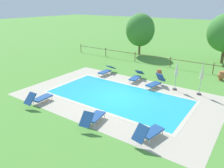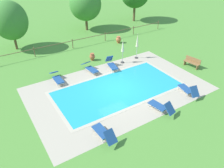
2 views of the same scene
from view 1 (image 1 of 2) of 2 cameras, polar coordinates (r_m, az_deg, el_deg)
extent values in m
plane|color=#518E38|center=(15.27, 1.54, -3.30)|extent=(160.00, 160.00, 0.00)
cube|color=#B2A893|center=(15.27, 1.54, -3.28)|extent=(13.52, 8.52, 0.01)
cube|color=#23A8C1|center=(15.27, 1.54, -3.28)|extent=(9.65, 4.65, 0.01)
cube|color=#C0B59F|center=(17.21, 6.03, -0.54)|extent=(10.13, 0.24, 0.01)
cube|color=#C0B59F|center=(13.50, -4.24, -6.72)|extent=(10.13, 0.24, 0.01)
cube|color=#C0B59F|center=(13.49, 19.51, -7.98)|extent=(0.24, 4.65, 0.01)
cube|color=#C0B59F|center=(18.26, -11.51, 0.42)|extent=(0.24, 4.65, 0.01)
cube|color=navy|center=(16.95, 10.87, -0.03)|extent=(0.85, 1.39, 0.07)
cube|color=navy|center=(17.54, 12.68, 1.72)|extent=(0.70, 0.66, 0.72)
cube|color=silver|center=(16.97, 10.86, -0.21)|extent=(0.81, 1.36, 0.04)
cylinder|color=silver|center=(16.45, 10.41, -1.30)|extent=(0.04, 0.04, 0.28)
cylinder|color=silver|center=(16.73, 9.01, -0.83)|extent=(0.04, 0.04, 0.28)
cylinder|color=silver|center=(17.31, 12.59, -0.35)|extent=(0.04, 0.04, 0.28)
cylinder|color=silver|center=(17.57, 11.23, 0.09)|extent=(0.04, 0.04, 0.28)
cube|color=navy|center=(12.11, -4.34, -8.50)|extent=(0.81, 1.38, 0.07)
cube|color=navy|center=(11.27, -6.78, -9.25)|extent=(0.70, 0.73, 0.65)
cube|color=silver|center=(12.14, -4.33, -8.72)|extent=(0.77, 1.35, 0.04)
cylinder|color=silver|center=(12.73, -4.08, -7.85)|extent=(0.04, 0.04, 0.28)
cylinder|color=silver|center=(12.51, -2.03, -8.34)|extent=(0.04, 0.04, 0.28)
cylinder|color=silver|center=(11.91, -6.73, -10.11)|extent=(0.04, 0.04, 0.28)
cylinder|color=silver|center=(11.68, -4.57, -10.70)|extent=(0.04, 0.04, 0.28)
cube|color=navy|center=(19.66, -1.96, 3.25)|extent=(0.61, 1.30, 0.07)
cube|color=navy|center=(20.39, -0.22, 4.45)|extent=(0.61, 0.79, 0.43)
cube|color=silver|center=(19.67, -1.96, 3.09)|extent=(0.58, 1.28, 0.04)
cylinder|color=silver|center=(19.15, -2.35, 2.21)|extent=(0.04, 0.04, 0.28)
cylinder|color=silver|center=(19.45, -3.54, 2.48)|extent=(0.04, 0.04, 0.28)
cylinder|color=silver|center=(19.99, -0.42, 3.03)|extent=(0.04, 0.04, 0.28)
cylinder|color=silver|center=(20.28, -1.59, 3.28)|extent=(0.04, 0.04, 0.28)
cube|color=navy|center=(15.04, -17.84, -3.43)|extent=(0.66, 1.33, 0.07)
cube|color=navy|center=(14.40, -20.80, -3.61)|extent=(0.63, 0.67, 0.64)
cube|color=silver|center=(15.06, -17.82, -3.62)|extent=(0.63, 1.30, 0.04)
cylinder|color=silver|center=(15.61, -16.86, -3.12)|extent=(0.04, 0.04, 0.28)
cylinder|color=silver|center=(15.26, -15.58, -3.56)|extent=(0.04, 0.04, 0.28)
cylinder|color=silver|center=(14.99, -19.99, -4.52)|extent=(0.04, 0.04, 0.28)
cylinder|color=silver|center=(14.62, -18.74, -5.01)|extent=(0.04, 0.04, 0.28)
cube|color=navy|center=(18.10, 6.10, 1.58)|extent=(0.73, 1.36, 0.07)
cube|color=navy|center=(18.92, 7.32, 3.08)|extent=(0.68, 0.81, 0.50)
cube|color=silver|center=(18.12, 6.09, 1.42)|extent=(0.70, 1.33, 0.04)
cylinder|color=silver|center=(17.59, 6.13, 0.40)|extent=(0.04, 0.04, 0.28)
cylinder|color=silver|center=(17.78, 4.62, 0.67)|extent=(0.04, 0.04, 0.28)
cylinder|color=silver|center=(18.56, 7.47, 1.43)|extent=(0.04, 0.04, 0.28)
cylinder|color=silver|center=(18.74, 6.02, 1.69)|extent=(0.04, 0.04, 0.28)
cube|color=navy|center=(10.96, 10.54, -12.24)|extent=(0.84, 1.39, 0.07)
cube|color=navy|center=(10.16, 7.49, -12.81)|extent=(0.71, 0.71, 0.68)
cube|color=silver|center=(10.99, 10.52, -12.48)|extent=(0.81, 1.36, 0.04)
cylinder|color=silver|center=(11.56, 11.10, -11.41)|extent=(0.04, 0.04, 0.28)
cylinder|color=silver|center=(11.33, 13.24, -12.32)|extent=(0.04, 0.04, 0.28)
cylinder|color=silver|center=(10.81, 7.58, -13.69)|extent=(0.04, 0.04, 0.28)
cylinder|color=silver|center=(10.56, 9.79, -14.74)|extent=(0.04, 0.04, 0.28)
cylinder|color=#383838|center=(16.78, 21.94, -2.46)|extent=(0.32, 0.32, 0.08)
cylinder|color=#B2B5B7|center=(16.58, 22.20, -0.65)|extent=(0.04, 0.04, 1.21)
cone|color=beige|center=(16.20, 22.79, 3.44)|extent=(0.27, 0.27, 1.27)
sphere|color=beige|center=(16.04, 23.11, 5.67)|extent=(0.05, 0.05, 0.05)
cylinder|color=#383838|center=(17.10, 16.20, -1.31)|extent=(0.32, 0.32, 0.08)
cylinder|color=#B2B5B7|center=(16.91, 16.38, 0.40)|extent=(0.04, 0.04, 1.17)
cone|color=beige|center=(16.56, 16.77, 4.10)|extent=(0.30, 0.30, 1.10)
sphere|color=beige|center=(16.42, 16.98, 6.01)|extent=(0.05, 0.05, 0.05)
cylinder|color=#B7663D|center=(20.65, 26.75, 1.04)|extent=(0.32, 0.32, 0.08)
ellipsoid|color=#B7663D|center=(20.54, 26.92, 2.00)|extent=(0.59, 0.59, 0.65)
cylinder|color=#B7663D|center=(20.45, 27.06, 2.87)|extent=(0.44, 0.44, 0.06)
cylinder|color=#A85B38|center=(19.56, 12.21, 1.84)|extent=(0.29, 0.29, 0.08)
ellipsoid|color=#A85B38|center=(19.46, 12.29, 2.80)|extent=(0.52, 0.52, 0.61)
cylinder|color=#A85B38|center=(19.37, 12.36, 3.65)|extent=(0.39, 0.39, 0.06)
cylinder|color=brown|center=(29.30, -8.21, 9.32)|extent=(0.08, 0.08, 1.05)
cylinder|color=brown|center=(26.72, -1.66, 8.42)|extent=(0.08, 0.08, 1.05)
cylinder|color=brown|center=(24.56, 6.11, 7.21)|extent=(0.08, 0.08, 1.05)
cylinder|color=brown|center=(22.93, 15.12, 5.64)|extent=(0.08, 0.08, 1.05)
cylinder|color=brown|center=(21.96, 25.16, 3.71)|extent=(0.08, 0.08, 1.05)
cube|color=brown|center=(22.85, 15.20, 6.42)|extent=(24.60, 0.05, 0.05)
cylinder|color=brown|center=(27.62, 7.23, 9.27)|extent=(0.25, 0.25, 1.61)
ellipsoid|color=#3D7F33|center=(27.27, 7.45, 13.96)|extent=(3.48, 3.48, 3.93)
cylinder|color=brown|center=(26.39, 27.20, 6.77)|extent=(0.31, 0.31, 1.75)
camera|label=2|loc=(16.16, -61.83, 22.89)|focal=35.49mm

